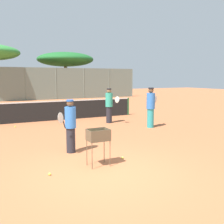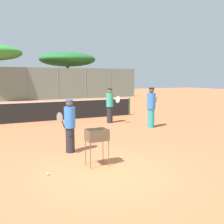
# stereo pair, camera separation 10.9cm
# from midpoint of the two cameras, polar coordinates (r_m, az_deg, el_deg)

# --- Properties ---
(ground_plane) EXTENTS (80.00, 80.00, 0.00)m
(ground_plane) POSITION_cam_midpoint_polar(r_m,az_deg,el_deg) (6.58, -1.95, -13.16)
(ground_plane) COLOR #B7663D
(tennis_net) EXTENTS (11.28, 0.10, 1.07)m
(tennis_net) POSITION_cam_midpoint_polar(r_m,az_deg,el_deg) (14.31, -16.34, 0.17)
(tennis_net) COLOR #26592D
(tennis_net) RESTS_ON ground_plane
(back_fence) EXTENTS (28.14, 0.08, 3.31)m
(back_fence) POSITION_cam_midpoint_polar(r_m,az_deg,el_deg) (27.47, -21.69, 5.65)
(back_fence) COLOR slate
(back_fence) RESTS_ON ground_plane
(tree_2) EXTENTS (6.65, 6.65, 5.25)m
(tree_2) POSITION_cam_midpoint_polar(r_m,az_deg,el_deg) (32.23, -10.21, 11.16)
(tree_2) COLOR brown
(tree_2) RESTS_ON ground_plane
(player_white_outfit) EXTENTS (0.46, 0.88, 1.77)m
(player_white_outfit) POSITION_cam_midpoint_polar(r_m,az_deg,el_deg) (13.36, -0.85, 1.51)
(player_white_outfit) COLOR #26262D
(player_white_outfit) RESTS_ON ground_plane
(player_red_cap) EXTENTS (0.85, 0.59, 1.86)m
(player_red_cap) POSITION_cam_midpoint_polar(r_m,az_deg,el_deg) (12.25, 8.18, 1.10)
(player_red_cap) COLOR teal
(player_red_cap) RESTS_ON ground_plane
(player_yellow_shirt) EXTENTS (0.73, 0.65, 1.65)m
(player_yellow_shirt) POSITION_cam_midpoint_polar(r_m,az_deg,el_deg) (8.18, -9.44, -2.88)
(player_yellow_shirt) COLOR #26262D
(player_yellow_shirt) RESTS_ON ground_plane
(ball_cart) EXTENTS (0.56, 0.41, 0.99)m
(ball_cart) POSITION_cam_midpoint_polar(r_m,az_deg,el_deg) (6.90, -3.58, -5.66)
(ball_cart) COLOR brown
(ball_cart) RESTS_ON ground_plane
(tennis_ball_0) EXTENTS (0.07, 0.07, 0.07)m
(tennis_ball_0) POSITION_cam_midpoint_polar(r_m,az_deg,el_deg) (6.61, -13.91, -12.98)
(tennis_ball_0) COLOR #D1E54C
(tennis_ball_0) RESTS_ON ground_plane
(tennis_ball_2) EXTENTS (0.07, 0.07, 0.07)m
(tennis_ball_2) POSITION_cam_midpoint_polar(r_m,az_deg,el_deg) (7.65, 1.86, -9.90)
(tennis_ball_2) COLOR #D1E54C
(tennis_ball_2) RESTS_ON ground_plane
(tennis_ball_3) EXTENTS (0.07, 0.07, 0.07)m
(tennis_ball_3) POSITION_cam_midpoint_polar(r_m,az_deg,el_deg) (13.13, -20.56, -2.98)
(tennis_ball_3) COLOR #D1E54C
(tennis_ball_3) RESTS_ON ground_plane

